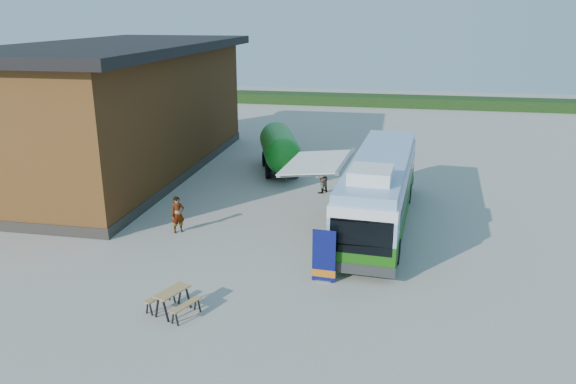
% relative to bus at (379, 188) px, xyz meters
% --- Properties ---
extents(ground, '(100.00, 100.00, 0.00)m').
position_rel_bus_xyz_m(ground, '(-4.55, -3.91, -1.73)').
color(ground, '#BCB7AD').
rests_on(ground, ground).
extents(barn, '(9.60, 21.20, 7.50)m').
position_rel_bus_xyz_m(barn, '(-15.05, 6.09, 1.86)').
color(barn, brown).
rests_on(barn, ground).
extents(hedge, '(40.00, 3.00, 1.00)m').
position_rel_bus_xyz_m(hedge, '(3.45, 34.09, -1.23)').
color(hedge, '#264419').
rests_on(hedge, ground).
extents(bus, '(3.31, 11.93, 3.62)m').
position_rel_bus_xyz_m(bus, '(0.00, 0.00, 0.00)').
color(bus, '#1B6D12').
rests_on(bus, ground).
extents(awning, '(3.00, 4.49, 0.53)m').
position_rel_bus_xyz_m(awning, '(-2.59, -0.08, 0.90)').
color(awning, white).
rests_on(awning, ground).
extents(banner, '(0.85, 0.22, 1.96)m').
position_rel_bus_xyz_m(banner, '(-1.66, -5.96, -0.93)').
color(banner, '#0B1055').
rests_on(banner, ground).
extents(picnic_table, '(1.72, 1.64, 0.78)m').
position_rel_bus_xyz_m(picnic_table, '(-6.05, -9.04, -1.15)').
color(picnic_table, tan).
rests_on(picnic_table, ground).
extents(person_a, '(0.70, 0.67, 1.61)m').
position_rel_bus_xyz_m(person_a, '(-8.46, -2.51, -0.92)').
color(person_a, '#999999').
rests_on(person_a, ground).
extents(person_b, '(0.96, 1.03, 1.70)m').
position_rel_bus_xyz_m(person_b, '(-3.15, 4.22, -0.88)').
color(person_b, '#999999').
rests_on(person_b, ground).
extents(slurry_tanker, '(3.41, 6.70, 2.56)m').
position_rel_bus_xyz_m(slurry_tanker, '(-6.14, 7.83, -0.25)').
color(slurry_tanker, '#188520').
rests_on(slurry_tanker, ground).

